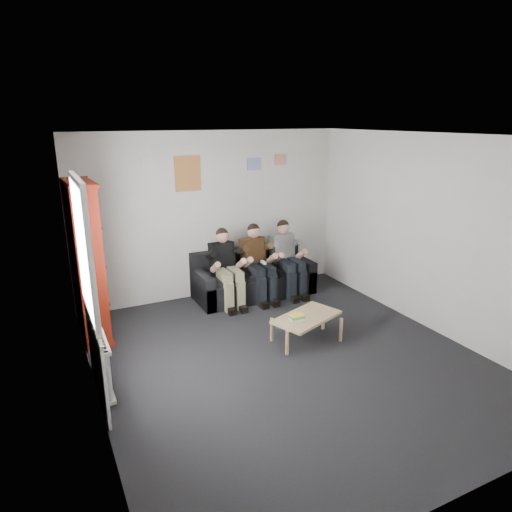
{
  "coord_description": "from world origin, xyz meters",
  "views": [
    {
      "loc": [
        -2.6,
        -4.39,
        2.89
      ],
      "look_at": [
        0.2,
        1.3,
        0.95
      ],
      "focal_mm": 32.0,
      "sensor_mm": 36.0,
      "label": 1
    }
  ],
  "objects_px": {
    "person_right": "(288,259)",
    "sofa": "(253,279)",
    "bookshelf": "(88,262)",
    "coffee_table": "(307,319)",
    "person_left": "(227,268)",
    "person_middle": "(258,263)"
  },
  "relations": [
    {
      "from": "person_left",
      "to": "person_right",
      "type": "bearing_deg",
      "value": -1.63
    },
    {
      "from": "bookshelf",
      "to": "person_middle",
      "type": "height_order",
      "value": "bookshelf"
    },
    {
      "from": "coffee_table",
      "to": "person_middle",
      "type": "height_order",
      "value": "person_middle"
    },
    {
      "from": "person_middle",
      "to": "person_left",
      "type": "bearing_deg",
      "value": 170.27
    },
    {
      "from": "coffee_table",
      "to": "person_left",
      "type": "distance_m",
      "value": 1.73
    },
    {
      "from": "bookshelf",
      "to": "coffee_table",
      "type": "bearing_deg",
      "value": -33.74
    },
    {
      "from": "bookshelf",
      "to": "person_right",
      "type": "height_order",
      "value": "bookshelf"
    },
    {
      "from": "bookshelf",
      "to": "person_right",
      "type": "xyz_separation_m",
      "value": [
        3.17,
        0.21,
        -0.45
      ]
    },
    {
      "from": "coffee_table",
      "to": "person_left",
      "type": "height_order",
      "value": "person_left"
    },
    {
      "from": "person_left",
      "to": "person_right",
      "type": "relative_size",
      "value": 0.98
    },
    {
      "from": "coffee_table",
      "to": "person_right",
      "type": "relative_size",
      "value": 0.74
    },
    {
      "from": "person_left",
      "to": "person_right",
      "type": "height_order",
      "value": "person_right"
    },
    {
      "from": "bookshelf",
      "to": "person_left",
      "type": "height_order",
      "value": "bookshelf"
    },
    {
      "from": "person_middle",
      "to": "person_right",
      "type": "distance_m",
      "value": 0.55
    },
    {
      "from": "bookshelf",
      "to": "coffee_table",
      "type": "relative_size",
      "value": 2.31
    },
    {
      "from": "person_left",
      "to": "sofa",
      "type": "bearing_deg",
      "value": 17.15
    },
    {
      "from": "coffee_table",
      "to": "bookshelf",
      "type": "bearing_deg",
      "value": 150.24
    },
    {
      "from": "sofa",
      "to": "person_middle",
      "type": "xyz_separation_m",
      "value": [
        0.0,
        -0.19,
        0.34
      ]
    },
    {
      "from": "sofa",
      "to": "person_middle",
      "type": "distance_m",
      "value": 0.39
    },
    {
      "from": "bookshelf",
      "to": "person_left",
      "type": "relative_size",
      "value": 1.74
    },
    {
      "from": "person_left",
      "to": "bookshelf",
      "type": "bearing_deg",
      "value": -175.69
    },
    {
      "from": "person_right",
      "to": "sofa",
      "type": "bearing_deg",
      "value": 159.9
    }
  ]
}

